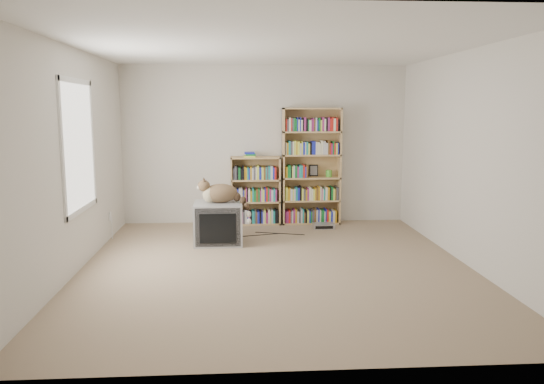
{
  "coord_description": "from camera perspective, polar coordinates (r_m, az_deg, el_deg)",
  "views": [
    {
      "loc": [
        -0.43,
        -5.96,
        1.82
      ],
      "look_at": [
        0.02,
        1.0,
        0.72
      ],
      "focal_mm": 35.0,
      "sensor_mm": 36.0,
      "label": 1
    }
  ],
  "objects": [
    {
      "name": "dvd_player",
      "position": [
        8.21,
        5.55,
        -3.64
      ],
      "size": [
        0.33,
        0.24,
        0.07
      ],
      "primitive_type": "cube",
      "rotation": [
        0.0,
        0.0,
        0.06
      ],
      "color": "#ACACB1",
      "rests_on": "floor"
    },
    {
      "name": "wall_outlet",
      "position": [
        7.81,
        -17.02,
        -2.53
      ],
      "size": [
        0.01,
        0.08,
        0.13
      ],
      "primitive_type": "cube",
      "color": "silver",
      "rests_on": "wall_left"
    },
    {
      "name": "book_stack",
      "position": [
        8.3,
        -2.41,
        4.05
      ],
      "size": [
        0.18,
        0.24,
        0.08
      ],
      "primitive_type": "cube",
      "color": "red",
      "rests_on": "bookcase_short"
    },
    {
      "name": "ceiling",
      "position": [
        6.01,
        0.46,
        15.43
      ],
      "size": [
        4.5,
        5.0,
        0.02
      ],
      "primitive_type": "cube",
      "color": "white",
      "rests_on": "wall_back"
    },
    {
      "name": "window",
      "position": [
        6.43,
        -20.08,
        4.65
      ],
      "size": [
        0.02,
        1.22,
        1.52
      ],
      "primitive_type": "cube",
      "color": "white",
      "rests_on": "wall_left"
    },
    {
      "name": "bookcase_tall",
      "position": [
        8.45,
        4.23,
        2.47
      ],
      "size": [
        0.92,
        0.3,
        1.84
      ],
      "color": "tan",
      "rests_on": "floor"
    },
    {
      "name": "wall_front",
      "position": [
        3.53,
        3.38,
        -0.37
      ],
      "size": [
        4.5,
        0.02,
        2.5
      ],
      "primitive_type": "cube",
      "color": "beige",
      "rests_on": "floor"
    },
    {
      "name": "framed_print",
      "position": [
        8.54,
        4.5,
        2.34
      ],
      "size": [
        0.14,
        0.05,
        0.18
      ],
      "primitive_type": "cube",
      "rotation": [
        -0.17,
        0.0,
        0.0
      ],
      "color": "black",
      "rests_on": "bookcase_tall"
    },
    {
      "name": "wall_left",
      "position": [
        6.25,
        -20.62,
        3.14
      ],
      "size": [
        0.02,
        5.0,
        2.5
      ],
      "primitive_type": "cube",
      "color": "beige",
      "rests_on": "floor"
    },
    {
      "name": "wall_right",
      "position": [
        6.56,
        20.49,
        3.39
      ],
      "size": [
        0.02,
        5.0,
        2.5
      ],
      "primitive_type": "cube",
      "color": "beige",
      "rests_on": "floor"
    },
    {
      "name": "floor_cables",
      "position": [
        7.79,
        -1.02,
        -4.55
      ],
      "size": [
        1.2,
        0.7,
        0.01
      ],
      "primitive_type": null,
      "color": "black",
      "rests_on": "floor"
    },
    {
      "name": "bookcase_short",
      "position": [
        8.42,
        -1.78,
        -0.11
      ],
      "size": [
        0.78,
        0.3,
        1.07
      ],
      "color": "tan",
      "rests_on": "floor"
    },
    {
      "name": "cat",
      "position": [
        7.18,
        -5.13,
        -0.42
      ],
      "size": [
        0.74,
        0.5,
        0.56
      ],
      "rotation": [
        0.0,
        0.0,
        0.17
      ],
      "color": "#352415",
      "rests_on": "crt_tv"
    },
    {
      "name": "green_mug",
      "position": [
        8.48,
        6.13,
        2.01
      ],
      "size": [
        0.1,
        0.1,
        0.11
      ],
      "primitive_type": "cylinder",
      "color": "green",
      "rests_on": "bookcase_tall"
    },
    {
      "name": "crt_tv",
      "position": [
        7.28,
        -5.79,
        -3.33
      ],
      "size": [
        0.65,
        0.6,
        0.56
      ],
      "rotation": [
        0.0,
        0.0,
        0.01
      ],
      "color": "#969698",
      "rests_on": "floor"
    },
    {
      "name": "wall_back",
      "position": [
        8.49,
        -0.78,
        5.09
      ],
      "size": [
        4.5,
        0.02,
        2.5
      ],
      "primitive_type": "cube",
      "color": "beige",
      "rests_on": "floor"
    },
    {
      "name": "floor",
      "position": [
        6.24,
        0.43,
        -8.01
      ],
      "size": [
        4.5,
        5.0,
        0.01
      ],
      "primitive_type": "cube",
      "color": "gray",
      "rests_on": "ground"
    }
  ]
}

